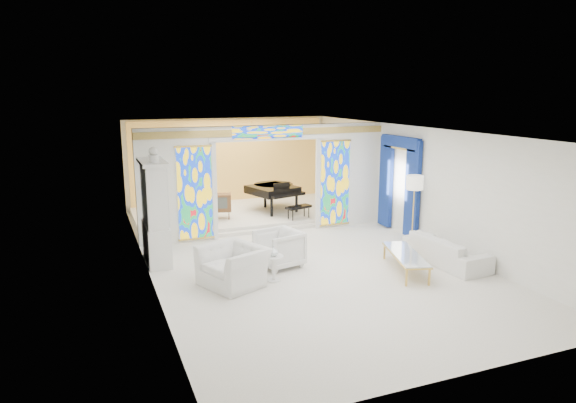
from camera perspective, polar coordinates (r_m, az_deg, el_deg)
name	(u,v)px	position (r m, az deg, el deg)	size (l,w,h in m)	color
floor	(295,253)	(12.67, 0.73, -5.75)	(12.00, 12.00, 0.00)	white
ceiling	(295,130)	(12.09, 0.77, 7.91)	(7.00, 12.00, 0.02)	white
wall_back	(229,162)	(17.91, -6.57, 4.41)	(7.00, 0.02, 3.00)	white
wall_front	(465,275)	(7.30, 19.10, -7.73)	(7.00, 0.02, 3.00)	white
wall_left	(144,205)	(11.45, -15.67, -0.37)	(0.02, 12.00, 3.00)	white
wall_right	(417,184)	(13.98, 14.15, 1.92)	(0.02, 12.00, 3.00)	white
partition_wall	(267,175)	(14.10, -2.33, 3.01)	(7.00, 0.22, 3.00)	white
stained_glass_left	(195,193)	(13.54, -10.31, 0.91)	(0.90, 0.04, 2.40)	gold
stained_glass_right	(335,183)	(14.85, 5.24, 2.05)	(0.90, 0.04, 2.40)	gold
stained_glass_transom	(268,132)	(13.86, -2.23, 7.71)	(2.00, 0.04, 0.34)	gold
alcove_platform	(246,213)	(16.37, -4.72, -1.31)	(6.80, 3.80, 0.18)	white
gold_curtain_back	(230,162)	(17.80, -6.47, 4.36)	(6.70, 0.10, 2.90)	#ECB952
chandelier	(252,136)	(15.94, -4.07, 7.30)	(0.48, 0.48, 0.30)	gold
blue_drapes	(399,177)	(14.47, 12.24, 2.67)	(0.14, 1.85, 2.65)	navy
china_cabinet	(155,213)	(12.14, -14.56, -1.22)	(0.56, 1.46, 2.72)	silver
armchair_left	(233,266)	(10.60, -6.12, -7.14)	(1.24, 1.09, 0.81)	white
armchair_right	(279,249)	(11.62, -1.02, -5.25)	(0.90, 0.92, 0.84)	silver
sofa	(446,250)	(12.39, 17.14, -5.20)	(2.16, 0.84, 0.63)	white
side_table	(274,265)	(10.78, -1.62, -7.02)	(0.54, 0.54, 0.54)	silver
vase	(273,251)	(10.68, -1.63, -5.52)	(0.21, 0.21, 0.21)	silver
coffee_table	(406,255)	(11.61, 12.94, -5.79)	(1.10, 1.95, 0.42)	white
floor_lamp	(415,186)	(13.44, 13.88, 1.69)	(0.57, 0.57, 1.80)	gold
grand_piano	(274,190)	(16.30, -1.57, 1.34)	(1.75, 2.67, 0.97)	black
tv_console	(220,203)	(15.33, -7.53, -0.13)	(0.72, 0.58, 0.74)	brown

